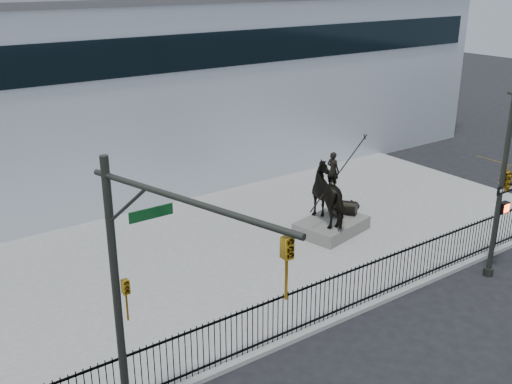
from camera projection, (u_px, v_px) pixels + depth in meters
ground at (352, 344)px, 17.71m from camera, size 120.00×120.00×0.00m
plaza at (224, 256)px, 23.01m from camera, size 30.00×12.00×0.15m
building at (88, 90)px, 31.38m from camera, size 44.00×14.00×9.00m
picket_fence at (325, 299)px, 18.35m from camera, size 22.10×0.10×1.50m
statue_plinth at (332, 226)px, 24.82m from camera, size 3.21×2.52×0.54m
equestrian_statue at (334, 194)px, 24.37m from camera, size 3.59×2.62×3.11m
traffic_signal_left at (144, 303)px, 12.14m from camera, size 1.52×4.84×7.00m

